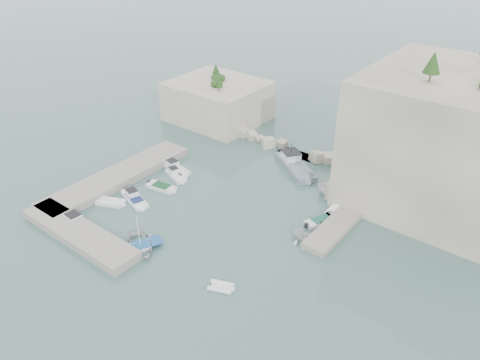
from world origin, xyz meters
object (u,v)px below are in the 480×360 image
Objects in this scene: motorboat_c at (162,189)px; tender_east_c at (330,218)px; tender_east_b at (321,222)px; work_boat at (295,169)px; motorboat_b at (176,177)px; motorboat_a at (176,170)px; inflatable_dinghy at (221,288)px; tender_east_d at (335,198)px; rowboat at (141,248)px; motorboat_e at (111,204)px; motorboat_f at (78,226)px; tender_east_a at (302,239)px; motorboat_d at (135,201)px.

motorboat_c and tender_east_c have the same top height.
tender_east_b is 0.47× the size of work_boat.
motorboat_b is 23.27m from tender_east_c.
motorboat_a is 26.15m from inflatable_dinghy.
tender_east_d is at bearing 33.80° from tender_east_b.
tender_east_d is (12.65, 23.63, 0.00)m from rowboat.
tender_east_d is (22.85, 19.85, 0.00)m from motorboat_e.
motorboat_a is 0.90× the size of motorboat_f.
tender_east_a is 0.34× the size of work_boat.
motorboat_d is at bearing 28.91° from motorboat_e.
motorboat_d is 24.14m from work_boat.
tender_east_c reaches higher than inflatable_dinghy.
motorboat_b is 0.70× the size of motorboat_f.
inflatable_dinghy is at bearing 170.00° from tender_east_c.
tender_east_d is 9.12m from work_boat.
tender_east_b is at bearing -13.37° from rowboat.
motorboat_f is 9.65m from rowboat.
motorboat_f is at bearing 133.65° from tender_east_d.
work_boat reaches higher than motorboat_f.
rowboat is 1.17× the size of tender_east_b.
motorboat_b is at bearing -100.44° from work_boat.
motorboat_d reaches higher than motorboat_c.
motorboat_e is 0.41× the size of work_boat.
motorboat_e and tender_east_c have the same top height.
inflatable_dinghy is 18.52m from tender_east_c.
motorboat_f is at bearing -105.91° from motorboat_e.
motorboat_c is 0.80× the size of motorboat_d.
tender_east_c is at bearing 45.60° from motorboat_f.
motorboat_b is (1.57, -1.51, 0.00)m from motorboat_a.
motorboat_a is 1.08× the size of rowboat.
motorboat_a is 23.93m from tender_east_b.
motorboat_e is at bearing -110.00° from motorboat_d.
rowboat is at bearing 147.23° from tender_east_a.
tender_east_b is 0.91× the size of tender_east_d.
inflatable_dinghy is at bearing -14.76° from motorboat_b.
tender_east_a reaches higher than motorboat_f.
motorboat_b is at bearing -33.14° from motorboat_a.
motorboat_f is at bearing 165.57° from inflatable_dinghy.
tender_east_a is at bearing 57.72° from inflatable_dinghy.
motorboat_f is at bearing 129.95° from tender_east_c.
rowboat is (8.32, -14.18, 0.00)m from motorboat_b.
motorboat_d is at bearing 118.21° from tender_east_c.
work_boat is at bearing 16.68° from rowboat.
motorboat_d is at bearing -70.33° from motorboat_b.
inflatable_dinghy is 0.59× the size of tender_east_b.
rowboat is at bearing 162.95° from tender_east_b.
motorboat_e is 27.30m from work_boat.
motorboat_e is 25.82m from tender_east_a.
motorboat_d is 8.21m from motorboat_f.
motorboat_d is at bearing 85.84° from motorboat_f.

